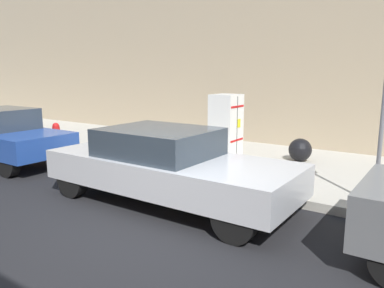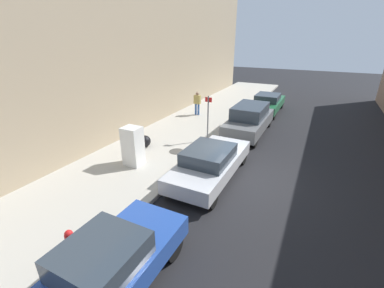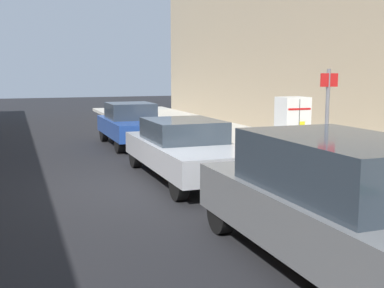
% 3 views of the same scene
% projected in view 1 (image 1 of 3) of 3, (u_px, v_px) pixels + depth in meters
% --- Properties ---
extents(ground_plane, '(80.00, 80.00, 0.00)m').
position_uv_depth(ground_plane, '(153.00, 228.00, 5.86)').
color(ground_plane, black).
extents(sidewalk_slab, '(4.75, 44.00, 0.17)m').
position_uv_depth(sidewalk_slab, '(269.00, 165.00, 9.51)').
color(sidewalk_slab, '#B2ADA0').
rests_on(sidewalk_slab, ground).
extents(building_facade_near, '(1.76, 39.60, 9.09)m').
position_uv_depth(building_facade_near, '(317.00, 1.00, 11.32)').
color(building_facade_near, tan).
rests_on(building_facade_near, ground).
extents(discarded_refrigerator, '(0.75, 0.67, 1.68)m').
position_uv_depth(discarded_refrigerator, '(226.00, 126.00, 9.87)').
color(discarded_refrigerator, white).
rests_on(discarded_refrigerator, sidewalk_slab).
extents(manhole_cover, '(0.70, 0.70, 0.02)m').
position_uv_depth(manhole_cover, '(281.00, 177.00, 8.14)').
color(manhole_cover, '#47443F').
rests_on(manhole_cover, sidewalk_slab).
extents(street_sign_post, '(0.36, 0.07, 2.40)m').
position_uv_depth(street_sign_post, '(382.00, 127.00, 6.17)').
color(street_sign_post, slate).
rests_on(street_sign_post, sidewalk_slab).
extents(fire_hydrant, '(0.22, 0.22, 0.78)m').
position_uv_depth(fire_hydrant, '(56.00, 135.00, 11.13)').
color(fire_hydrant, red).
rests_on(fire_hydrant, sidewalk_slab).
extents(trash_bag, '(0.59, 0.59, 0.59)m').
position_uv_depth(trash_bag, '(300.00, 150.00, 9.57)').
color(trash_bag, black).
rests_on(trash_bag, sidewalk_slab).
extents(parked_hatchback_blue, '(1.71, 4.01, 1.46)m').
position_uv_depth(parked_hatchback_blue, '(3.00, 135.00, 10.01)').
color(parked_hatchback_blue, '#23479E').
rests_on(parked_hatchback_blue, ground).
extents(parked_sedan_silver, '(1.86, 4.76, 1.39)m').
position_uv_depth(parked_sedan_silver, '(167.00, 165.00, 6.90)').
color(parked_sedan_silver, silver).
rests_on(parked_sedan_silver, ground).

